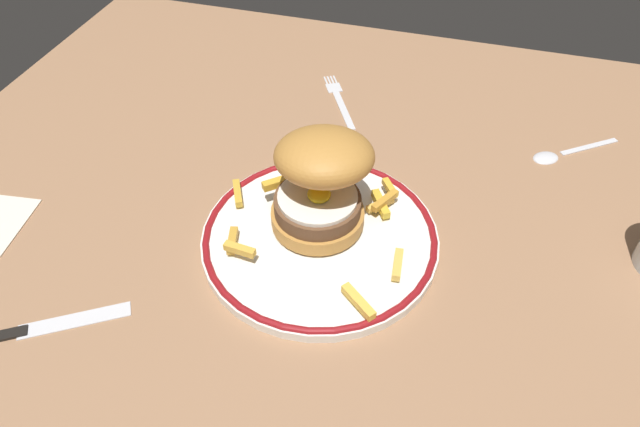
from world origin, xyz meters
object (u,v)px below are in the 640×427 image
dinner_plate (320,237)px  fork (339,99)px  knife (22,331)px  spoon (556,154)px  burger (321,179)px

dinner_plate → fork: size_ratio=2.03×
dinner_plate → fork: bearing=100.5°
knife → spoon: (50.94, 43.68, 0.10)cm
dinner_plate → burger: size_ratio=1.93×
burger → knife: size_ratio=0.87×
dinner_plate → knife: dinner_plate is taller
fork → knife: size_ratio=0.83×
burger → knife: bearing=-137.6°
fork → spoon: (31.17, -4.54, 0.18)cm
fork → spoon: spoon is taller
dinner_plate → knife: 32.01cm
fork → knife: (-19.77, -48.22, 0.08)cm
dinner_plate → knife: size_ratio=1.67×
burger → spoon: size_ratio=1.18×
dinner_plate → burger: bearing=102.6°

